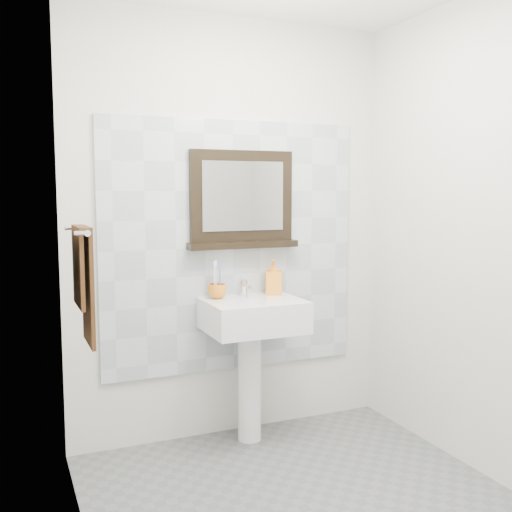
{
  "coord_description": "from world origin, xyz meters",
  "views": [
    {
      "loc": [
        -1.29,
        -2.27,
        1.49
      ],
      "look_at": [
        -0.08,
        0.55,
        1.15
      ],
      "focal_mm": 42.0,
      "sensor_mm": 36.0,
      "label": 1
    }
  ],
  "objects_px": {
    "framed_mirror": "(242,202)",
    "pedestal_sink": "(252,330)",
    "toothbrush_cup": "(217,291)",
    "hand_towel": "(84,276)",
    "soap_dispenser": "(273,277)"
  },
  "relations": [
    {
      "from": "pedestal_sink",
      "to": "framed_mirror",
      "type": "distance_m",
      "value": 0.77
    },
    {
      "from": "toothbrush_cup",
      "to": "hand_towel",
      "type": "relative_size",
      "value": 0.2
    },
    {
      "from": "pedestal_sink",
      "to": "hand_towel",
      "type": "xyz_separation_m",
      "value": [
        -0.98,
        -0.33,
        0.42
      ]
    },
    {
      "from": "soap_dispenser",
      "to": "framed_mirror",
      "type": "height_order",
      "value": "framed_mirror"
    },
    {
      "from": "toothbrush_cup",
      "to": "soap_dispenser",
      "type": "distance_m",
      "value": 0.37
    },
    {
      "from": "toothbrush_cup",
      "to": "soap_dispenser",
      "type": "height_order",
      "value": "soap_dispenser"
    },
    {
      "from": "toothbrush_cup",
      "to": "soap_dispenser",
      "type": "xyz_separation_m",
      "value": [
        0.36,
        0.01,
        0.06
      ]
    },
    {
      "from": "pedestal_sink",
      "to": "hand_towel",
      "type": "height_order",
      "value": "hand_towel"
    },
    {
      "from": "framed_mirror",
      "to": "pedestal_sink",
      "type": "bearing_deg",
      "value": -93.14
    },
    {
      "from": "toothbrush_cup",
      "to": "framed_mirror",
      "type": "bearing_deg",
      "value": 22.81
    },
    {
      "from": "pedestal_sink",
      "to": "framed_mirror",
      "type": "relative_size",
      "value": 1.41
    },
    {
      "from": "pedestal_sink",
      "to": "framed_mirror",
      "type": "bearing_deg",
      "value": 86.86
    },
    {
      "from": "framed_mirror",
      "to": "toothbrush_cup",
      "type": "bearing_deg",
      "value": -157.19
    },
    {
      "from": "toothbrush_cup",
      "to": "pedestal_sink",
      "type": "bearing_deg",
      "value": -31.17
    },
    {
      "from": "pedestal_sink",
      "to": "toothbrush_cup",
      "type": "distance_m",
      "value": 0.31
    }
  ]
}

